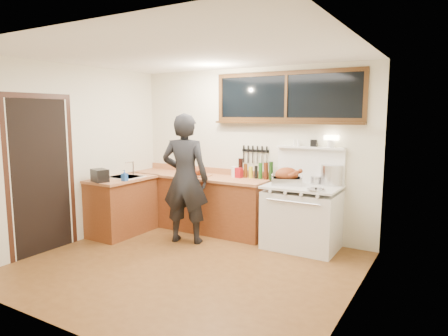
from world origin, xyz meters
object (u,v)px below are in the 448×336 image
Objects in this scene: vintage_stove at (302,216)px; roast_turkey at (287,177)px; man at (185,179)px; cutting_board at (197,173)px.

roast_turkey is (-0.23, -0.02, 0.53)m from vintage_stove.
vintage_stove is 3.11× the size of roast_turkey.
vintage_stove is at bearing 21.39° from man.
vintage_stove is 1.76m from man.
man reaches higher than vintage_stove.
man is (-1.58, -0.62, 0.49)m from vintage_stove.
cutting_board is at bearing -178.61° from roast_turkey.
vintage_stove is at bearing 4.85° from roast_turkey.
cutting_board is (-0.18, 0.56, 0.00)m from man.
vintage_stove is at bearing 1.84° from cutting_board.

